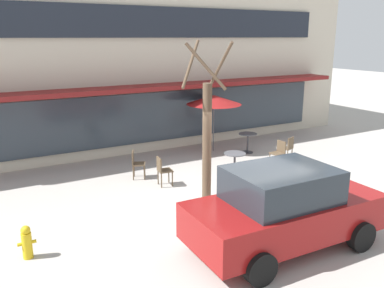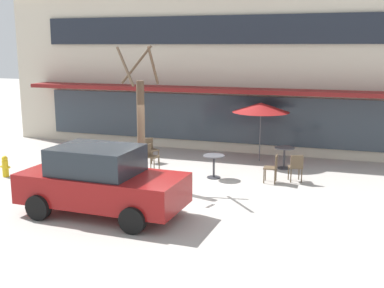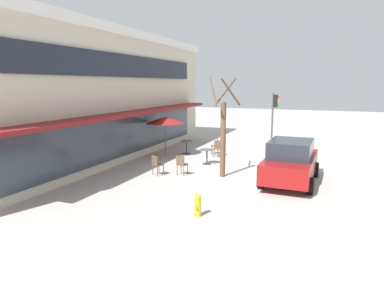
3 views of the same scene
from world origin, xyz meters
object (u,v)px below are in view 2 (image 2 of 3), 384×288
Objects in this scene: cafe_chair_1 at (150,155)px; fire_hydrant at (5,166)px; cafe_chair_0 at (150,148)px; patio_umbrella_green_folded at (261,107)px; street_tree at (141,125)px; cafe_table_streetside at (284,154)px; parked_sedan at (101,181)px; cafe_table_near_wall at (214,163)px; cafe_chair_3 at (273,166)px; cafe_chair_2 at (296,166)px.

cafe_chair_1 is 1.26× the size of fire_hydrant.
patio_umbrella_green_folded is at bearing 20.98° from cafe_chair_0.
cafe_chair_1 is 2.25m from street_tree.
parked_sedan is (-3.77, -6.18, 0.36)m from cafe_table_streetside.
cafe_table_near_wall is at bearing -7.98° from cafe_chair_1.
cafe_table_streetside is 1.08× the size of fire_hydrant.
cafe_chair_0 is 5.03m from fire_hydrant.
cafe_chair_3 is at bearing 21.10° from street_tree.
cafe_chair_1 is (-2.38, 0.33, 0.01)m from cafe_table_near_wall.
fire_hydrant is at bearing -137.85° from cafe_chair_0.
cafe_table_near_wall and cafe_table_streetside have the same top height.
cafe_chair_0 is 1.26× the size of fire_hydrant.
cafe_table_streetside is 0.85× the size of cafe_chair_0.
street_tree is (0.89, -2.74, 1.35)m from cafe_chair_0.
parked_sedan is (-2.74, -7.01, -1.14)m from patio_umbrella_green_folded.
cafe_table_streetside reaches higher than fire_hydrant.
cafe_chair_1 is at bearing 97.73° from parked_sedan.
parked_sedan is at bearing -112.70° from cafe_table_near_wall.
cafe_chair_2 is at bearing 21.53° from street_tree.
cafe_table_streetside is 0.18× the size of street_tree.
parked_sedan is (-1.77, -4.22, 0.36)m from cafe_table_near_wall.
cafe_chair_0 is (-4.82, -0.62, 0.01)m from cafe_table_streetside.
cafe_chair_1 is 1.00× the size of cafe_chair_2.
cafe_table_streetside is at bearing -39.02° from patio_umbrella_green_folded.
cafe_chair_3 is (-0.10, -1.88, 0.01)m from cafe_table_streetside.
cafe_chair_2 is at bearing 46.57° from parked_sedan.
patio_umbrella_green_folded is 7.62m from parked_sedan.
cafe_chair_0 reaches higher than cafe_table_streetside.
cafe_table_streetside is at bearing 7.35° from cafe_chair_0.
cafe_chair_1 is (-3.36, -2.46, -1.50)m from patio_umbrella_green_folded.
cafe_table_streetside is 1.89m from cafe_chair_3.
cafe_table_near_wall is 2.62m from cafe_chair_2.
cafe_chair_1 is at bearing -159.70° from cafe_table_streetside.
cafe_table_streetside is 5.35m from street_tree.
cafe_chair_3 is at bearing -156.11° from cafe_chair_2.
fire_hydrant is (-9.13, -2.42, -0.17)m from cafe_chair_2.
parked_sedan is at bearing -133.43° from cafe_chair_2.
cafe_table_streetside is 4.86m from cafe_chair_0.
cafe_chair_1 reaches higher than cafe_table_streetside.
street_tree is at bearing 93.25° from parked_sedan.
patio_umbrella_green_folded is at bearing 140.98° from cafe_table_streetside.
cafe_chair_2 is at bearing 14.83° from fire_hydrant.
cafe_chair_1 is (-4.39, -1.62, 0.01)m from cafe_table_streetside.
street_tree reaches higher than fire_hydrant.
cafe_chair_2 reaches higher than fire_hydrant.
cafe_table_near_wall is 0.35× the size of patio_umbrella_green_folded.
cafe_chair_3 is at bearing -71.15° from patio_umbrella_green_folded.
cafe_chair_0 is 0.21× the size of parked_sedan.
cafe_chair_3 is 1.26× the size of fire_hydrant.
cafe_chair_3 is at bearing 2.25° from cafe_table_near_wall.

